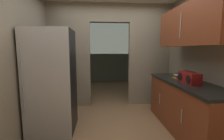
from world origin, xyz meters
TOP-DOWN VIEW (x-y plane):
  - ground at (0.00, 0.00)m, footprint 20.00×20.00m
  - kitchen_partition at (0.01, 1.50)m, footprint 3.08×0.12m
  - adjoining_room_shell at (0.00, 3.57)m, footprint 3.08×3.15m
  - refrigerator at (-1.13, 0.24)m, footprint 0.75×0.76m
  - lower_cabinet_run at (1.22, 0.01)m, footprint 0.64×1.96m
  - upper_cabinet_counterside at (1.22, 0.01)m, footprint 0.36×1.76m
  - boombox at (1.19, -0.09)m, footprint 0.19×0.43m
  - book_stack at (1.20, 0.33)m, footprint 0.15×0.15m

SIDE VIEW (x-z plane):
  - ground at x=0.00m, z-range 0.00..0.00m
  - lower_cabinet_run at x=1.22m, z-range 0.00..0.90m
  - refrigerator at x=-1.13m, z-range 0.00..1.79m
  - book_stack at x=1.20m, z-range 0.89..0.97m
  - boombox at x=1.19m, z-range 0.88..1.09m
  - adjoining_room_shell at x=0.00m, z-range 0.00..2.57m
  - kitchen_partition at x=0.01m, z-range 0.08..2.65m
  - upper_cabinet_counterside at x=1.22m, z-range 1.51..2.18m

